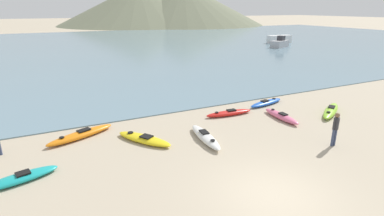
% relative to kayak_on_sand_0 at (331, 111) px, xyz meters
% --- Properties ---
extents(ground_plane, '(400.00, 400.00, 0.00)m').
position_rel_kayak_on_sand_0_xyz_m(ground_plane, '(-8.52, -4.91, -0.18)').
color(ground_plane, tan).
extents(bay_water, '(160.00, 70.00, 0.06)m').
position_rel_kayak_on_sand_0_xyz_m(bay_water, '(-8.52, 39.19, -0.15)').
color(bay_water, slate).
rests_on(bay_water, ground_plane).
extents(far_hill_left, '(57.97, 57.97, 13.99)m').
position_rel_kayak_on_sand_0_xyz_m(far_hill_left, '(18.48, 99.82, 6.82)').
color(far_hill_left, '#6B7056').
rests_on(far_hill_left, ground_plane).
extents(far_hill_midleft, '(57.78, 57.78, 14.37)m').
position_rel_kayak_on_sand_0_xyz_m(far_hill_midleft, '(33.77, 94.54, 7.01)').
color(far_hill_midleft, '#6B7056').
rests_on(far_hill_midleft, ground_plane).
extents(kayak_on_sand_0, '(3.11, 2.24, 0.41)m').
position_rel_kayak_on_sand_0_xyz_m(kayak_on_sand_0, '(0.00, 0.00, 0.00)').
color(kayak_on_sand_0, '#8CCC2D').
rests_on(kayak_on_sand_0, ground_plane).
extents(kayak_on_sand_1, '(2.31, 2.94, 0.32)m').
position_rel_kayak_on_sand_0_xyz_m(kayak_on_sand_1, '(-11.13, 1.08, -0.04)').
color(kayak_on_sand_1, yellow).
rests_on(kayak_on_sand_1, ground_plane).
extents(kayak_on_sand_2, '(2.94, 1.20, 0.32)m').
position_rel_kayak_on_sand_0_xyz_m(kayak_on_sand_2, '(-2.34, 3.03, -0.04)').
color(kayak_on_sand_2, blue).
rests_on(kayak_on_sand_2, ground_plane).
extents(kayak_on_sand_3, '(0.88, 3.08, 0.39)m').
position_rel_kayak_on_sand_0_xyz_m(kayak_on_sand_3, '(-8.48, -0.04, -0.01)').
color(kayak_on_sand_3, white).
rests_on(kayak_on_sand_3, ground_plane).
extents(kayak_on_sand_4, '(2.94, 0.78, 0.33)m').
position_rel_kayak_on_sand_0_xyz_m(kayak_on_sand_4, '(-5.58, 2.39, -0.04)').
color(kayak_on_sand_4, red).
rests_on(kayak_on_sand_4, ground_plane).
extents(kayak_on_sand_5, '(3.40, 1.92, 0.38)m').
position_rel_kayak_on_sand_0_xyz_m(kayak_on_sand_5, '(-13.73, 2.84, -0.02)').
color(kayak_on_sand_5, orange).
rests_on(kayak_on_sand_5, ground_plane).
extents(kayak_on_sand_6, '(0.70, 2.76, 0.37)m').
position_rel_kayak_on_sand_0_xyz_m(kayak_on_sand_6, '(-3.26, 0.60, -0.02)').
color(kayak_on_sand_6, '#E5668C').
rests_on(kayak_on_sand_6, ground_plane).
extents(kayak_on_sand_7, '(2.72, 1.34, 0.33)m').
position_rel_kayak_on_sand_0_xyz_m(kayak_on_sand_7, '(-16.19, -0.24, -0.04)').
color(kayak_on_sand_7, teal).
rests_on(kayak_on_sand_7, ground_plane).
extents(person_near_foreground, '(0.32, 0.27, 1.58)m').
position_rel_kayak_on_sand_0_xyz_m(person_near_foreground, '(-3.54, -3.12, 0.72)').
color(person_near_foreground, '#384260').
rests_on(person_near_foreground, ground_plane).
extents(moored_boat_0, '(3.69, 2.71, 1.75)m').
position_rel_kayak_on_sand_0_xyz_m(moored_boat_0, '(18.79, 25.57, 0.49)').
color(moored_boat_0, '#B2B2B7').
rests_on(moored_boat_0, bay_water).
extents(moored_boat_1, '(4.51, 1.60, 1.32)m').
position_rel_kayak_on_sand_0_xyz_m(moored_boat_1, '(22.87, 30.34, 0.54)').
color(moored_boat_1, white).
rests_on(moored_boat_1, bay_water).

